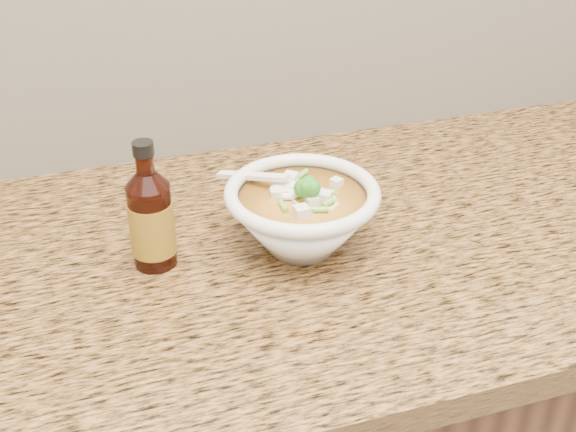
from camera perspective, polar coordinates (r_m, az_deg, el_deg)
name	(u,v)px	position (r m, az deg, el deg)	size (l,w,h in m)	color
counter_slab	(296,250)	(1.03, 0.67, -2.70)	(4.00, 0.68, 0.04)	olive
soup_bowl	(302,217)	(0.97, 1.09, -0.05)	(0.21, 0.21, 0.12)	white
hot_sauce_bottle	(151,220)	(0.95, -10.74, -0.31)	(0.07, 0.07, 0.18)	black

